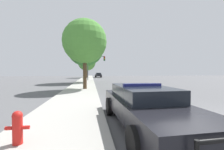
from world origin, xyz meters
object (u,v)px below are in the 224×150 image
object	(u,v)px
tree_sidewalk_far	(87,62)
traffic_light	(95,63)
police_car	(144,105)
tree_sidewalk_mid	(85,48)
car_background_distant	(98,75)
fire_hydrant	(17,126)
tree_sidewalk_near	(85,41)

from	to	relation	value
tree_sidewalk_far	traffic_light	bearing A→B (deg)	-81.47
police_car	tree_sidewalk_mid	world-z (taller)	tree_sidewalk_mid
car_background_distant	tree_sidewalk_far	size ratio (longest dim) A/B	0.67
tree_sidewalk_far	tree_sidewalk_mid	xyz separation A→B (m)	(0.29, -18.49, 1.09)
fire_hydrant	tree_sidewalk_far	xyz separation A→B (m)	(0.56, 38.85, 3.94)
traffic_light	tree_sidewalk_mid	distance (m)	6.11
tree_sidewalk_near	tree_sidewalk_far	xyz separation A→B (m)	(-0.56, 27.80, -0.24)
police_car	tree_sidewalk_far	bearing A→B (deg)	-87.81
car_background_distant	tree_sidewalk_mid	bearing A→B (deg)	-100.38
car_background_distant	tree_sidewalk_near	size ratio (longest dim) A/B	0.68
tree_sidewalk_near	tree_sidewalk_mid	distance (m)	9.36
tree_sidewalk_far	car_background_distant	bearing A→B (deg)	42.76
police_car	car_background_distant	distance (m)	41.06
police_car	tree_sidewalk_far	size ratio (longest dim) A/B	0.80
tree_sidewalk_near	tree_sidewalk_mid	world-z (taller)	tree_sidewalk_mid
police_car	traffic_light	size ratio (longest dim) A/B	1.14
tree_sidewalk_near	traffic_light	bearing A→B (deg)	84.66
car_background_distant	police_car	bearing A→B (deg)	-92.97
fire_hydrant	tree_sidewalk_near	size ratio (longest dim) A/B	0.11
car_background_distant	tree_sidewalk_mid	xyz separation A→B (m)	(-3.10, -21.62, 4.82)
tree_sidewalk_mid	tree_sidewalk_far	bearing A→B (deg)	90.90
car_background_distant	tree_sidewalk_far	world-z (taller)	tree_sidewalk_far
police_car	tree_sidewalk_far	world-z (taller)	tree_sidewalk_far
police_car	car_background_distant	world-z (taller)	police_car
tree_sidewalk_near	fire_hydrant	bearing A→B (deg)	-95.76
police_car	car_background_distant	xyz separation A→B (m)	(0.53, 41.05, 0.02)
police_car	tree_sidewalk_near	world-z (taller)	tree_sidewalk_near
police_car	traffic_light	bearing A→B (deg)	-90.03
fire_hydrant	car_background_distant	xyz separation A→B (m)	(3.94, 41.99, 0.21)
fire_hydrant	tree_sidewalk_mid	xyz separation A→B (m)	(0.85, 20.37, 5.03)
traffic_light	car_background_distant	bearing A→B (deg)	84.88
car_background_distant	traffic_light	bearing A→B (deg)	-97.34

